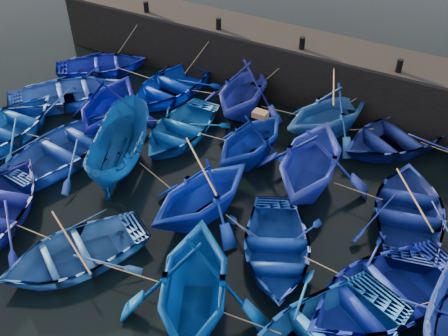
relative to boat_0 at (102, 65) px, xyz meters
The scene contains 29 objects.
ground 11.95m from the boat_0, 38.59° to the right, with size 120.00×120.00×0.00m, color black.
quay_wall 9.85m from the boat_0, 18.09° to the left, with size 26.00×2.50×2.50m, color black.
quay_top 10.05m from the boat_0, 18.09° to the left, with size 26.00×2.50×0.12m, color black.
bollard_0 3.50m from the boat_0, 58.15° to the left, with size 0.24×0.24×0.50m, color black.
bollard_1 6.24m from the boat_0, 21.94° to the left, with size 0.24×0.24×0.50m, color black.
bollard_2 9.88m from the boat_0, 12.96° to the left, with size 0.24×0.24×0.50m, color black.
bollard_3 13.72m from the boat_0, ahead, with size 0.24×0.24×0.50m, color black.
boat_0 is the anchor object (origin of this frame).
boat_1 4.08m from the boat_0, ahead, with size 3.51×4.91×1.02m, color #0329CD.
boat_2 7.65m from the boat_0, ahead, with size 3.80×4.41×2.32m, color #212D9B.
boat_3 11.44m from the boat_0, ahead, with size 3.69×4.28×2.25m, color #1D509C.
boat_4 14.07m from the boat_0, ahead, with size 3.59×5.01×1.04m, color navy.
boat_6 2.98m from the boat_0, 79.21° to the right, with size 3.57×5.00×1.04m, color blue.
boat_7 4.90m from the boat_0, 44.86° to the right, with size 3.84×4.45×2.34m, color #060E8D.
boat_8 6.92m from the boat_0, 22.94° to the right, with size 3.15×4.41×0.91m, color blue.
boat_9 9.89m from the boat_0, 15.03° to the right, with size 3.37×3.91×2.06m, color navy.
boat_10 12.39m from the boat_0, 13.51° to the right, with size 4.15×4.82×2.53m, color #1F33B3.
boat_11 15.81m from the boat_0, 10.61° to the right, with size 3.45×4.82×1.00m, color navy.
boat_13 6.18m from the boat_0, 86.51° to the right, with size 3.65×5.10×1.06m, color #0F459E.
boat_14 6.85m from the boat_0, 59.99° to the right, with size 3.68×5.14×1.07m, color #1B40A6.
boat_15 7.74m from the boat_0, 43.95° to the right, with size 1.78×4.72×1.83m, color navy.
boat_16 11.40m from the boat_0, 32.54° to the right, with size 3.59×4.16×2.19m, color #0B2CC2.
boat_17 14.05m from the boat_0, 27.60° to the right, with size 3.11×4.35×0.90m, color navy.
boat_18 17.03m from the boat_0, 22.88° to the right, with size 3.68×5.14×1.07m, color #13269D.
boat_22 12.18m from the boat_0, 52.94° to the right, with size 3.19×4.46×0.92m, color #2659AB.
boat_23 14.74m from the boat_0, 39.41° to the right, with size 3.98×4.62×2.43m, color #003F92.
wooden_crate 10.31m from the boat_0, 14.59° to the right, with size 0.52×0.38×0.22m, color brown.
mooring_ropes 9.62m from the boat_0, 15.35° to the right, with size 18.54×12.12×2.10m.
loose_oars 11.94m from the boat_0, 22.58° to the right, with size 10.45×12.29×1.39m.
Camera 1 is at (6.90, -8.66, 11.66)m, focal length 40.00 mm.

